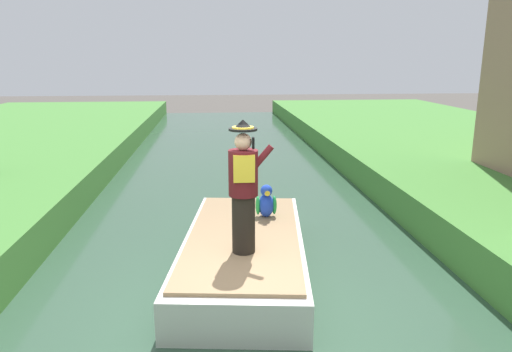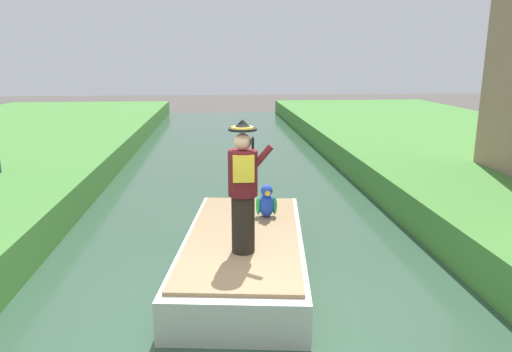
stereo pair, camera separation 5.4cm
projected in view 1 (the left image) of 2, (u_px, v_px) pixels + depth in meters
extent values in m
plane|color=#4C4742|center=(252.00, 327.00, 6.09)|extent=(80.00, 80.00, 0.00)
cube|color=#33513D|center=(252.00, 323.00, 6.08)|extent=(6.49, 48.00, 0.10)
cube|color=silver|center=(244.00, 254.00, 7.42)|extent=(2.29, 4.38, 0.56)
cube|color=#997A56|center=(244.00, 235.00, 7.34)|extent=(2.11, 4.03, 0.05)
cylinder|color=black|center=(244.00, 224.00, 6.57)|extent=(0.32, 0.32, 0.82)
cylinder|color=#561419|center=(243.00, 173.00, 6.40)|extent=(0.40, 0.40, 0.62)
cube|color=gold|center=(244.00, 169.00, 6.19)|extent=(0.28, 0.06, 0.36)
sphere|color=#DBA884|center=(243.00, 142.00, 6.29)|extent=(0.23, 0.23, 0.23)
cylinder|color=black|center=(243.00, 129.00, 6.25)|extent=(0.38, 0.38, 0.03)
cone|color=black|center=(243.00, 124.00, 6.24)|extent=(0.26, 0.26, 0.12)
cylinder|color=gold|center=(243.00, 127.00, 6.25)|extent=(0.29, 0.29, 0.02)
cylinder|color=#561419|center=(260.00, 160.00, 6.33)|extent=(0.38, 0.09, 0.43)
cube|color=black|center=(253.00, 143.00, 6.25)|extent=(0.03, 0.08, 0.15)
ellipsoid|color=blue|center=(266.00, 205.00, 8.09)|extent=(0.26, 0.32, 0.40)
sphere|color=blue|center=(266.00, 191.00, 7.99)|extent=(0.20, 0.20, 0.20)
cone|color=yellow|center=(267.00, 193.00, 7.89)|extent=(0.09, 0.09, 0.09)
ellipsoid|color=green|center=(258.00, 205.00, 8.08)|extent=(0.08, 0.20, 0.32)
ellipsoid|color=green|center=(274.00, 205.00, 8.10)|extent=(0.08, 0.20, 0.32)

